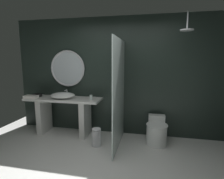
% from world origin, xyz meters
% --- Properties ---
extents(back_wall_panel, '(4.80, 0.10, 2.60)m').
position_xyz_m(back_wall_panel, '(0.00, 1.90, 1.30)').
color(back_wall_panel, '#1E2823').
rests_on(back_wall_panel, ground_plane).
extents(vanity_counter, '(1.70, 0.56, 0.83)m').
position_xyz_m(vanity_counter, '(-1.16, 1.55, 0.53)').
color(vanity_counter, silver).
rests_on(vanity_counter, ground_plane).
extents(vessel_sink, '(0.55, 0.45, 0.17)m').
position_xyz_m(vessel_sink, '(-1.17, 1.53, 0.90)').
color(vessel_sink, white).
rests_on(vessel_sink, vanity_counter).
extents(tumbler_cup, '(0.06, 0.06, 0.11)m').
position_xyz_m(tumbler_cup, '(-0.51, 1.52, 0.88)').
color(tumbler_cup, silver).
rests_on(tumbler_cup, vanity_counter).
extents(tissue_box, '(0.17, 0.13, 0.07)m').
position_xyz_m(tissue_box, '(-1.83, 1.57, 0.87)').
color(tissue_box, black).
rests_on(tissue_box, vanity_counter).
extents(round_wall_mirror, '(0.84, 0.04, 0.84)m').
position_xyz_m(round_wall_mirror, '(-1.16, 1.81, 1.48)').
color(round_wall_mirror, silver).
extents(shower_glass_panel, '(0.02, 1.24, 2.07)m').
position_xyz_m(shower_glass_panel, '(0.15, 1.23, 1.03)').
color(shower_glass_panel, silver).
rests_on(shower_glass_panel, ground_plane).
extents(rain_shower_head, '(0.23, 0.23, 0.32)m').
position_xyz_m(rain_shower_head, '(1.33, 1.37, 2.21)').
color(rain_shower_head, silver).
extents(toilet, '(0.42, 0.59, 0.53)m').
position_xyz_m(toilet, '(0.89, 1.46, 0.25)').
color(toilet, white).
rests_on(toilet, ground_plane).
extents(waste_bin, '(0.18, 0.18, 0.37)m').
position_xyz_m(waste_bin, '(-0.27, 1.10, 0.19)').
color(waste_bin, silver).
rests_on(waste_bin, ground_plane).
extents(folded_hand_towel, '(0.29, 0.18, 0.06)m').
position_xyz_m(folded_hand_towel, '(-1.85, 1.37, 0.86)').
color(folded_hand_towel, silver).
rests_on(folded_hand_towel, vanity_counter).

